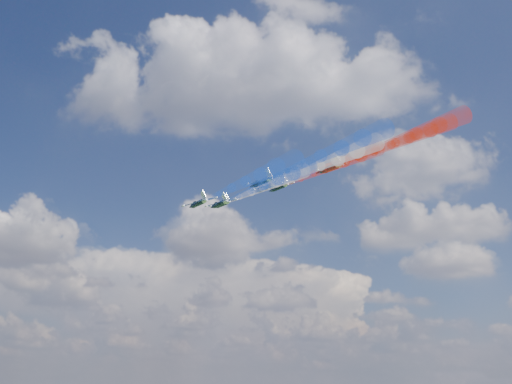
# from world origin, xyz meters

# --- Properties ---
(jet_lead) EXTENTS (13.64, 13.96, 6.53)m
(jet_lead) POSITION_xyz_m (-26.68, 34.81, 146.83)
(jet_lead) COLOR black
(trail_lead) EXTENTS (25.30, 32.43, 7.48)m
(trail_lead) POSITION_xyz_m (-13.05, 16.21, 145.01)
(trail_lead) COLOR white
(jet_inner_left) EXTENTS (13.64, 13.96, 6.53)m
(jet_inner_left) POSITION_xyz_m (-24.70, 21.44, 142.88)
(jet_inner_left) COLOR black
(trail_inner_left) EXTENTS (25.30, 32.43, 7.48)m
(trail_inner_left) POSITION_xyz_m (-11.07, 2.84, 141.07)
(trail_inner_left) COLOR blue
(jet_inner_right) EXTENTS (13.64, 13.96, 6.53)m
(jet_inner_right) POSITION_xyz_m (-10.86, 32.65, 150.22)
(jet_inner_right) COLOR black
(trail_inner_right) EXTENTS (25.30, 32.43, 7.48)m
(trail_inner_right) POSITION_xyz_m (2.78, 14.05, 148.40)
(trail_inner_right) COLOR red
(jet_outer_left) EXTENTS (13.64, 13.96, 6.53)m
(jet_outer_left) POSITION_xyz_m (-26.23, 5.90, 138.53)
(jet_outer_left) COLOR black
(trail_outer_left) EXTENTS (25.30, 32.43, 7.48)m
(trail_outer_left) POSITION_xyz_m (-12.59, -12.69, 136.71)
(trail_outer_left) COLOR blue
(jet_center_third) EXTENTS (13.64, 13.96, 6.53)m
(jet_center_third) POSITION_xyz_m (-12.24, 15.74, 144.77)
(jet_center_third) COLOR black
(trail_center_third) EXTENTS (25.30, 32.43, 7.48)m
(trail_center_third) POSITION_xyz_m (1.40, -2.85, 142.96)
(trail_center_third) COLOR white
(jet_outer_right) EXTENTS (13.64, 13.96, 6.53)m
(jet_outer_right) POSITION_xyz_m (3.51, 28.13, 153.25)
(jet_outer_right) COLOR black
(trail_outer_right) EXTENTS (25.30, 32.43, 7.48)m
(trail_outer_right) POSITION_xyz_m (17.15, 9.54, 151.44)
(trail_outer_right) COLOR red
(jet_rear_left) EXTENTS (13.64, 13.96, 6.53)m
(jet_rear_left) POSITION_xyz_m (-11.54, 2.86, 141.82)
(jet_rear_left) COLOR black
(trail_rear_left) EXTENTS (25.30, 32.43, 7.48)m
(trail_rear_left) POSITION_xyz_m (2.10, -15.73, 140.01)
(trail_rear_left) COLOR blue
(jet_rear_right) EXTENTS (13.64, 13.96, 6.53)m
(jet_rear_right) POSITION_xyz_m (2.97, 13.33, 148.04)
(jet_rear_right) COLOR black
(trail_rear_right) EXTENTS (25.30, 32.43, 7.48)m
(trail_rear_right) POSITION_xyz_m (16.61, -5.26, 146.23)
(trail_rear_right) COLOR red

